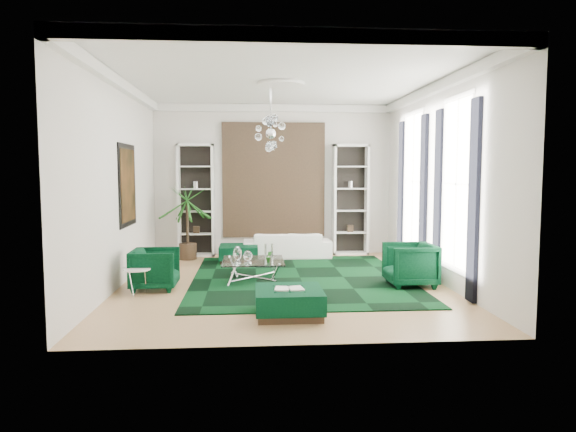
{
  "coord_description": "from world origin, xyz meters",
  "views": [
    {
      "loc": [
        -0.59,
        -9.59,
        2.12
      ],
      "look_at": [
        0.15,
        0.5,
        1.24
      ],
      "focal_mm": 32.0,
      "sensor_mm": 36.0,
      "label": 1
    }
  ],
  "objects": [
    {
      "name": "tapestry",
      "position": [
        0.0,
        3.46,
        1.9
      ],
      "size": [
        2.5,
        0.06,
        2.8
      ],
      "primitive_type": "cube",
      "color": "black",
      "rests_on": "wall_back"
    },
    {
      "name": "book",
      "position": [
        -0.04,
        -2.19,
        0.41
      ],
      "size": [
        0.43,
        0.28,
        0.03
      ],
      "primitive_type": "cube",
      "color": "white",
      "rests_on": "ottoman_front"
    },
    {
      "name": "curtain_far_a",
      "position": [
        2.96,
        0.72,
        1.65
      ],
      "size": [
        0.07,
        0.3,
        3.25
      ],
      "primitive_type": "cube",
      "color": "black",
      "rests_on": "floor"
    },
    {
      "name": "wall_left",
      "position": [
        -3.01,
        0.0,
        1.9
      ],
      "size": [
        0.02,
        7.0,
        3.8
      ],
      "primitive_type": "cube",
      "color": "silver",
      "rests_on": "ground"
    },
    {
      "name": "wall_back",
      "position": [
        0.0,
        3.51,
        1.9
      ],
      "size": [
        6.0,
        0.02,
        3.8
      ],
      "primitive_type": "cube",
      "color": "silver",
      "rests_on": "ground"
    },
    {
      "name": "ceiling",
      "position": [
        0.0,
        0.0,
        3.81
      ],
      "size": [
        6.0,
        7.0,
        0.02
      ],
      "primitive_type": "cube",
      "color": "white",
      "rests_on": "ground"
    },
    {
      "name": "window_far",
      "position": [
        2.99,
        1.5,
        1.9
      ],
      "size": [
        0.03,
        1.1,
        2.9
      ],
      "primitive_type": "cube",
      "color": "white",
      "rests_on": "wall_right"
    },
    {
      "name": "coffee_table",
      "position": [
        -0.55,
        0.24,
        0.2
      ],
      "size": [
        1.18,
        1.18,
        0.4
      ],
      "primitive_type": null,
      "color": "white",
      "rests_on": "floor"
    },
    {
      "name": "wall_right",
      "position": [
        3.01,
        0.0,
        1.9
      ],
      "size": [
        0.02,
        7.0,
        3.8
      ],
      "primitive_type": "cube",
      "color": "silver",
      "rests_on": "ground"
    },
    {
      "name": "curtain_far_b",
      "position": [
        2.96,
        2.28,
        1.65
      ],
      "size": [
        0.07,
        0.3,
        3.25
      ],
      "primitive_type": "cube",
      "color": "black",
      "rests_on": "floor"
    },
    {
      "name": "painting",
      "position": [
        -2.97,
        0.6,
        1.85
      ],
      "size": [
        0.04,
        1.3,
        1.6
      ],
      "primitive_type": "cube",
      "color": "black",
      "rests_on": "wall_left"
    },
    {
      "name": "ottoman_side",
      "position": [
        -0.88,
        2.34,
        0.2
      ],
      "size": [
        0.89,
        0.89,
        0.39
      ],
      "primitive_type": "cube",
      "color": "black",
      "rests_on": "floor"
    },
    {
      "name": "window_near",
      "position": [
        2.99,
        -0.9,
        1.9
      ],
      "size": [
        0.03,
        1.1,
        2.9
      ],
      "primitive_type": "cube",
      "color": "white",
      "rests_on": "wall_right"
    },
    {
      "name": "table_plant",
      "position": [
        -0.25,
        -0.0,
        0.51
      ],
      "size": [
        0.12,
        0.1,
        0.22
      ],
      "primitive_type": "imported",
      "color": "#1C5D1A",
      "rests_on": "coffee_table"
    },
    {
      "name": "ottoman_front",
      "position": [
        -0.04,
        -2.19,
        0.2
      ],
      "size": [
        0.98,
        0.98,
        0.39
      ],
      "primitive_type": "cube",
      "color": "black",
      "rests_on": "floor"
    },
    {
      "name": "shelving_left",
      "position": [
        -1.95,
        3.31,
        1.4
      ],
      "size": [
        0.9,
        0.38,
        2.8
      ],
      "primitive_type": null,
      "color": "white",
      "rests_on": "floor"
    },
    {
      "name": "ceiling_medallion",
      "position": [
        0.0,
        0.3,
        3.77
      ],
      "size": [
        0.9,
        0.9,
        0.05
      ],
      "primitive_type": "cylinder",
      "color": "white",
      "rests_on": "ceiling"
    },
    {
      "name": "rug",
      "position": [
        0.38,
        0.4,
        0.01
      ],
      "size": [
        4.2,
        5.0,
        0.02
      ],
      "primitive_type": "cube",
      "color": "black",
      "rests_on": "floor"
    },
    {
      "name": "crown_molding",
      "position": [
        0.0,
        0.0,
        3.7
      ],
      "size": [
        6.0,
        7.0,
        0.18
      ],
      "primitive_type": null,
      "color": "white",
      "rests_on": "ceiling"
    },
    {
      "name": "chandelier",
      "position": [
        -0.19,
        0.54,
        2.85
      ],
      "size": [
        0.82,
        0.82,
        0.74
      ],
      "primitive_type": null,
      "color": "white",
      "rests_on": "ceiling"
    },
    {
      "name": "sofa",
      "position": [
        0.3,
        2.86,
        0.31
      ],
      "size": [
        2.13,
        0.83,
        0.62
      ],
      "primitive_type": "imported",
      "rotation": [
        0.0,
        0.0,
        3.14
      ],
      "color": "white",
      "rests_on": "floor"
    },
    {
      "name": "armchair_right",
      "position": [
        2.35,
        -0.4,
        0.4
      ],
      "size": [
        0.88,
        0.86,
        0.8
      ],
      "primitive_type": "imported",
      "rotation": [
        0.0,
        0.0,
        -1.57
      ],
      "color": "black",
      "rests_on": "floor"
    },
    {
      "name": "curtain_near_a",
      "position": [
        2.96,
        -1.68,
        1.65
      ],
      "size": [
        0.07,
        0.3,
        3.25
      ],
      "primitive_type": "cube",
      "color": "black",
      "rests_on": "floor"
    },
    {
      "name": "curtain_near_b",
      "position": [
        2.96,
        -0.12,
        1.65
      ],
      "size": [
        0.07,
        0.3,
        3.25
      ],
      "primitive_type": "cube",
      "color": "black",
      "rests_on": "floor"
    },
    {
      "name": "armchair_left",
      "position": [
        -2.31,
        -0.33,
        0.37
      ],
      "size": [
        0.81,
        0.79,
        0.74
      ],
      "primitive_type": "imported",
      "rotation": [
        0.0,
        0.0,
        1.57
      ],
      "color": "black",
      "rests_on": "floor"
    },
    {
      "name": "shelving_right",
      "position": [
        1.95,
        3.31,
        1.4
      ],
      "size": [
        0.9,
        0.38,
        2.8
      ],
      "primitive_type": null,
      "color": "white",
      "rests_on": "floor"
    },
    {
      "name": "side_table",
      "position": [
        -2.55,
        -0.72,
        0.22
      ],
      "size": [
        0.46,
        0.46,
        0.45
      ],
      "primitive_type": "cylinder",
      "color": "white",
      "rests_on": "floor"
    },
    {
      "name": "wall_front",
      "position": [
        0.0,
        -3.51,
        1.9
      ],
      "size": [
        6.0,
        0.02,
        3.8
      ],
      "primitive_type": "cube",
      "color": "silver",
      "rests_on": "ground"
    },
    {
      "name": "floor",
      "position": [
        0.0,
        0.0,
        -0.01
      ],
      "size": [
        6.0,
        7.0,
        0.02
      ],
      "primitive_type": "cube",
      "color": "tan",
      "rests_on": "ground"
    },
    {
      "name": "palm",
      "position": [
        -2.11,
        2.83,
        1.15
      ],
      "size": [
        1.44,
        1.44,
        2.31
      ],
      "primitive_type": null,
      "color": "#1C5D1A",
      "rests_on": "floor"
    }
  ]
}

